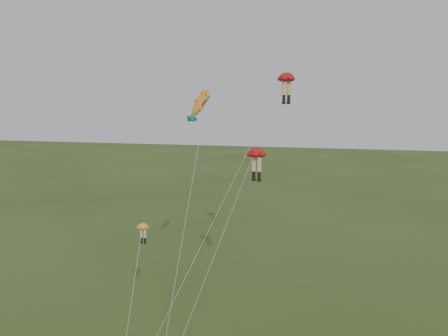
# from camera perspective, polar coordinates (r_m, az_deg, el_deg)

# --- Properties ---
(legs_kite_red_high) EXTENTS (9.52, 11.87, 20.49)m
(legs_kite_red_high) POSITION_cam_1_polar(r_m,az_deg,el_deg) (43.31, 6.99, 9.67)
(legs_kite_red_high) COLOR #B31412
(legs_kite_red_high) RESTS_ON ground
(legs_kite_red_mid) EXTENTS (5.30, 9.69, 14.34)m
(legs_kite_red_mid) POSITION_cam_1_polar(r_m,az_deg,el_deg) (40.99, 3.66, 1.31)
(legs_kite_red_mid) COLOR #B31412
(legs_kite_red_mid) RESTS_ON ground
(legs_kite_yellow) EXTENTS (1.19, 6.09, 9.02)m
(legs_kite_yellow) POSITION_cam_1_polar(r_m,az_deg,el_deg) (38.20, -9.36, -7.44)
(legs_kite_yellow) COLOR yellow
(legs_kite_yellow) RESTS_ON ground
(fish_kite) EXTENTS (2.07, 7.85, 19.24)m
(fish_kite) POSITION_cam_1_polar(r_m,az_deg,el_deg) (40.59, -2.73, 7.28)
(fish_kite) COLOR yellow
(fish_kite) RESTS_ON ground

